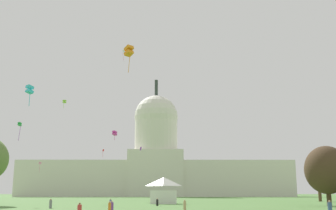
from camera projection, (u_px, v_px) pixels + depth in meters
capitol_building at (156, 165)px, 221.71m from camera, size 144.75×24.97×64.43m
event_tent at (164, 191)px, 93.24m from camera, size 6.33×5.07×5.94m
tree_east_far at (318, 170)px, 115.65m from camera, size 7.13×6.56×12.95m
tree_east_mid at (327, 170)px, 79.06m from camera, size 11.63×11.78×11.46m
person_purple_front_center at (112, 207)px, 53.89m from camera, size 0.45×0.45×1.58m
person_orange_edge_east at (110, 208)px, 50.59m from camera, size 0.45×0.45×1.61m
person_red_edge_west at (79, 210)px, 46.01m from camera, size 0.48×0.48×1.53m
person_black_deep_crowd at (157, 202)px, 79.43m from camera, size 0.56×0.56×1.48m
person_grey_front_left at (51, 204)px, 67.80m from camera, size 0.54×0.54×1.57m
person_tan_mid_right at (185, 206)px, 59.42m from camera, size 0.56×0.56×1.59m
person_denim_near_tent at (330, 209)px, 46.82m from camera, size 0.65×0.65×1.77m
person_denim_front_right at (110, 204)px, 71.35m from camera, size 0.52×0.52×1.51m
kite_violet_mid at (141, 149)px, 163.58m from camera, size 0.81×0.77×2.73m
kite_red_mid at (103, 151)px, 183.97m from camera, size 0.69×0.36×3.75m
kite_white_high at (123, 53)px, 134.40m from camera, size 0.61×0.43×3.98m
kite_orange_mid at (129, 51)px, 60.56m from camera, size 1.57×1.58×4.08m
kite_lime_mid at (64, 102)px, 107.49m from camera, size 0.96×0.95×2.23m
kite_magenta_mid at (115, 133)px, 118.63m from camera, size 1.54×1.56×2.79m
kite_green_low at (20, 125)px, 85.53m from camera, size 0.83×0.85×3.93m
kite_pink_low at (40, 163)px, 135.40m from camera, size 0.87×0.88×3.21m
kite_cyan_low at (30, 90)px, 56.84m from camera, size 1.22×1.23×2.98m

